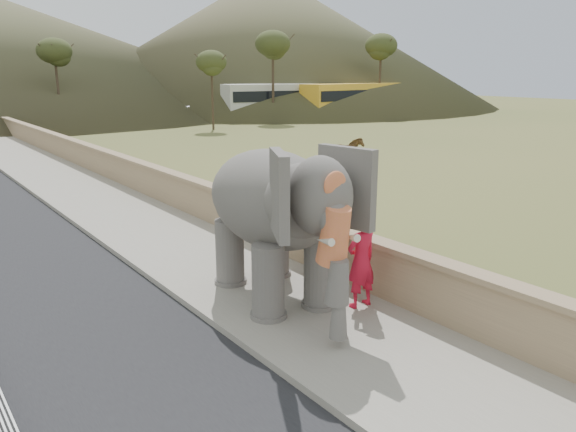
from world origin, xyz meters
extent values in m
plane|color=olive|center=(0.00, 0.00, 0.00)|extent=(160.00, 160.00, 0.00)
cube|color=#9E9687|center=(0.00, 10.00, 0.07)|extent=(3.00, 120.00, 0.15)
cube|color=tan|center=(1.65, 10.00, 0.55)|extent=(0.30, 120.00, 1.10)
imported|color=brown|center=(11.58, 10.15, 0.65)|extent=(1.65, 0.98, 1.30)
imported|color=#B3B5BA|center=(17.22, 35.90, 0.72)|extent=(4.32, 1.95, 1.44)
cube|color=beige|center=(24.28, 32.57, 1.55)|extent=(11.27, 4.43, 3.10)
cube|color=gold|center=(30.42, 30.20, 1.55)|extent=(11.17, 3.39, 3.10)
cone|color=brown|center=(36.00, 52.00, 8.00)|extent=(56.00, 56.00, 16.00)
imported|color=red|center=(0.95, -1.99, 1.01)|extent=(0.63, 0.41, 1.73)
camera|label=1|loc=(-5.68, -8.81, 4.28)|focal=35.00mm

